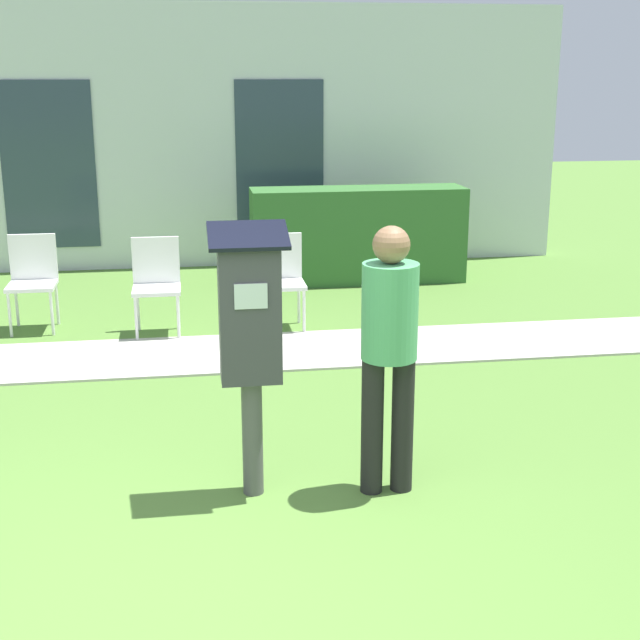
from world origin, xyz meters
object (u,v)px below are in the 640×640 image
(parking_meter, at_px, (250,326))
(outdoor_chair_middle, at_px, (156,278))
(outdoor_chair_right, at_px, (280,273))
(outdoor_chair_left, at_px, (33,274))
(person_standing, at_px, (389,340))

(parking_meter, height_order, outdoor_chair_middle, parking_meter)
(parking_meter, distance_m, outdoor_chair_right, 3.58)
(outdoor_chair_left, distance_m, outdoor_chair_middle, 1.22)
(outdoor_chair_left, relative_size, outdoor_chair_middle, 1.00)
(parking_meter, xyz_separation_m, outdoor_chair_left, (-1.79, 3.82, -0.49))
(person_standing, distance_m, outdoor_chair_middle, 3.85)
(outdoor_chair_middle, bearing_deg, outdoor_chair_right, 22.35)
(outdoor_chair_right, bearing_deg, outdoor_chair_left, -164.02)
(outdoor_chair_left, height_order, outdoor_chair_middle, same)
(outdoor_chair_left, xyz_separation_m, outdoor_chair_middle, (1.17, -0.33, 0.00))
(outdoor_chair_middle, height_order, outdoor_chair_right, same)
(outdoor_chair_left, bearing_deg, outdoor_chair_middle, -27.66)
(person_standing, bearing_deg, outdoor_chair_left, 115.90)
(outdoor_chair_middle, bearing_deg, person_standing, -47.26)
(person_standing, xyz_separation_m, outdoor_chair_right, (-0.23, 3.59, -0.40))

